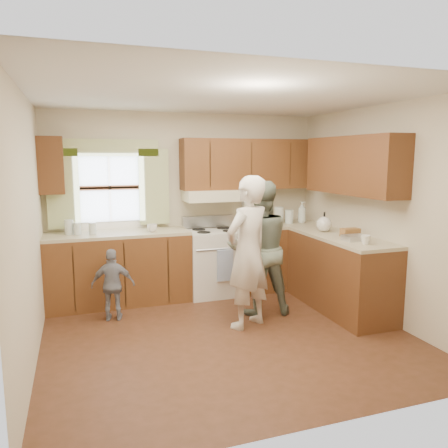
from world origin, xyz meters
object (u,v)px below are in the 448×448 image
object	(u,v)px
stove	(214,261)
woman_right	(260,248)
child	(113,285)
woman_left	(248,252)

from	to	relation	value
stove	woman_right	size ratio (longest dim) A/B	0.66
stove	child	xyz separation A→B (m)	(-1.42, -0.59, -0.04)
child	stove	bearing A→B (deg)	-146.07
woman_left	stove	bearing A→B (deg)	-117.16
child	woman_left	bearing A→B (deg)	165.89
woman_left	woman_right	distance (m)	0.46
woman_left	child	bearing A→B (deg)	-52.79
woman_right	child	world-z (taller)	woman_right
stove	woman_left	world-z (taller)	woman_left
woman_left	woman_right	world-z (taller)	woman_left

